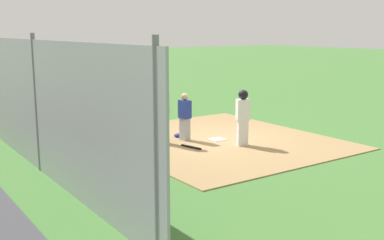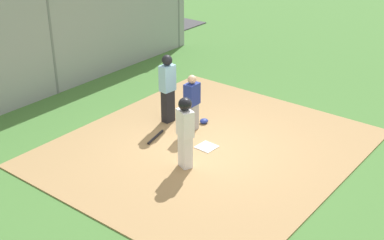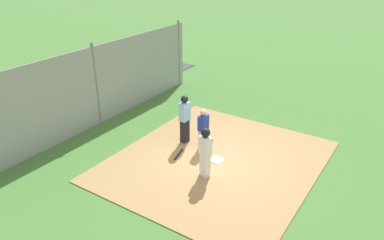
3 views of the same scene
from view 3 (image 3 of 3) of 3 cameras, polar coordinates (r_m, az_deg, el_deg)
The scene contains 12 objects.
ground_plane at distance 12.75m, azimuth 3.77°, elevation -6.30°, with size 140.00×140.00×0.00m, color #477A38.
dirt_infield at distance 12.74m, azimuth 3.77°, elevation -6.25°, with size 7.20×6.40×0.03m, color #A88456.
home_plate at distance 12.73m, azimuth 3.77°, elevation -6.15°, with size 0.44×0.44×0.02m, color white.
catcher at distance 13.16m, azimuth 1.74°, elevation -1.29°, with size 0.38×0.27×1.48m.
umpire at distance 13.45m, azimuth -1.13°, elevation 0.35°, with size 0.40×0.30×1.83m.
runner at distance 11.42m, azimuth 2.05°, elevation -4.51°, with size 0.39×0.45×1.67m.
baseball_bat at distance 13.01m, azimuth -2.04°, elevation -5.25°, with size 0.06×0.06×0.76m, color black.
catcher_mask at distance 13.83m, azimuth 2.83°, elevation -3.17°, with size 0.24×0.20×0.12m, color navy.
backstop_fence at distance 15.26m, azimuth -14.50°, elevation 5.04°, with size 12.00×0.10×3.35m.
parking_lot at distance 18.61m, azimuth -21.95°, elevation 2.39°, with size 18.00×5.20×0.04m, color #424247.
parked_car_white at distance 22.39m, azimuth -8.49°, elevation 9.22°, with size 4.36×2.24×1.28m.
parked_car_red at distance 19.82m, azimuth -16.01°, elevation 6.42°, with size 4.39×2.32×1.28m.
Camera 3 is at (9.54, 5.25, 6.62)m, focal length 34.69 mm.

